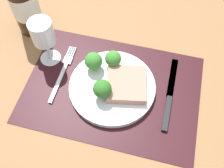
% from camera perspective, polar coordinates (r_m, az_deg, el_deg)
% --- Properties ---
extents(ground_plane, '(1.40, 1.10, 0.03)m').
position_cam_1_polar(ground_plane, '(0.73, 0.07, -1.64)').
color(ground_plane, brown).
extents(placemat, '(0.47, 0.33, 0.00)m').
position_cam_1_polar(placemat, '(0.71, 0.08, -1.00)').
color(placemat, black).
rests_on(placemat, ground_plane).
extents(plate, '(0.23, 0.23, 0.02)m').
position_cam_1_polar(plate, '(0.71, 0.08, -0.62)').
color(plate, silver).
rests_on(plate, placemat).
extents(steak, '(0.12, 0.13, 0.02)m').
position_cam_1_polar(steak, '(0.69, 3.20, -0.03)').
color(steak, tan).
rests_on(steak, plate).
extents(broccoli_near_fork, '(0.05, 0.05, 0.06)m').
position_cam_1_polar(broccoli_near_fork, '(0.65, -2.15, -1.11)').
color(broccoli_near_fork, '#5B8942').
rests_on(broccoli_near_fork, plate).
extents(broccoli_front_edge, '(0.05, 0.05, 0.06)m').
position_cam_1_polar(broccoli_front_edge, '(0.71, -4.08, 4.98)').
color(broccoli_front_edge, '#5B8942').
rests_on(broccoli_front_edge, plate).
extents(broccoli_center, '(0.04, 0.04, 0.05)m').
position_cam_1_polar(broccoli_center, '(0.71, 0.25, 5.50)').
color(broccoli_center, '#6B994C').
rests_on(broccoli_center, plate).
extents(fork, '(0.02, 0.19, 0.01)m').
position_cam_1_polar(fork, '(0.75, -10.72, 2.52)').
color(fork, silver).
rests_on(fork, placemat).
extents(knife, '(0.02, 0.23, 0.01)m').
position_cam_1_polar(knife, '(0.71, 12.38, -3.11)').
color(knife, black).
rests_on(knife, placemat).
extents(wine_bottle, '(0.08, 0.08, 0.30)m').
position_cam_1_polar(wine_bottle, '(0.81, -18.85, 16.87)').
color(wine_bottle, '#331E0F').
rests_on(wine_bottle, ground_plane).
extents(wine_glass, '(0.06, 0.06, 0.15)m').
position_cam_1_polar(wine_glass, '(0.72, -14.82, 10.31)').
color(wine_glass, silver).
rests_on(wine_glass, ground_plane).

